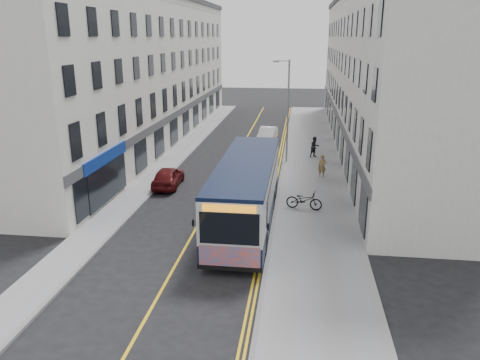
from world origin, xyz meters
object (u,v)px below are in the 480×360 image
(pedestrian_near, at_px, (322,166))
(car_maroon, at_px, (168,177))
(bicycle, at_px, (304,200))
(pedestrian_far, at_px, (315,147))
(city_bus, at_px, (246,190))
(car_white, at_px, (267,135))
(streetlamp, at_px, (287,108))

(pedestrian_near, distance_m, car_maroon, 10.76)
(bicycle, height_order, pedestrian_far, pedestrian_far)
(city_bus, height_order, car_white, city_bus)
(city_bus, distance_m, car_white, 20.44)
(car_white, relative_size, car_maroon, 1.07)
(car_maroon, bearing_deg, streetlamp, -138.67)
(pedestrian_near, xyz_separation_m, car_maroon, (-10.28, -3.17, -0.24))
(pedestrian_far, height_order, car_maroon, pedestrian_far)
(pedestrian_near, bearing_deg, pedestrian_far, 102.54)
(streetlamp, distance_m, pedestrian_near, 5.94)
(city_bus, bearing_deg, bicycle, 36.95)
(city_bus, bearing_deg, pedestrian_far, 74.96)
(city_bus, bearing_deg, car_white, 91.03)
(pedestrian_far, bearing_deg, pedestrian_near, -122.67)
(car_white, bearing_deg, bicycle, -74.66)
(pedestrian_near, xyz_separation_m, pedestrian_far, (-0.39, 5.70, 0.05))
(bicycle, bearing_deg, pedestrian_far, 6.42)
(streetlamp, relative_size, pedestrian_far, 4.70)
(pedestrian_near, xyz_separation_m, car_white, (-4.70, 11.43, -0.22))
(pedestrian_far, xyz_separation_m, car_white, (-4.31, 5.72, -0.27))
(streetlamp, distance_m, city_bus, 13.31)
(city_bus, bearing_deg, pedestrian_near, 64.23)
(streetlamp, bearing_deg, car_maroon, -136.55)
(pedestrian_far, bearing_deg, car_white, 90.41)
(city_bus, relative_size, car_white, 2.83)
(streetlamp, xyz_separation_m, city_bus, (-1.62, -12.97, -2.47))
(bicycle, height_order, pedestrian_near, pedestrian_near)
(bicycle, relative_size, car_white, 0.49)
(streetlamp, relative_size, city_bus, 0.67)
(city_bus, distance_m, pedestrian_near, 10.01)
(pedestrian_far, bearing_deg, city_bus, -141.61)
(car_white, bearing_deg, pedestrian_far, -48.44)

